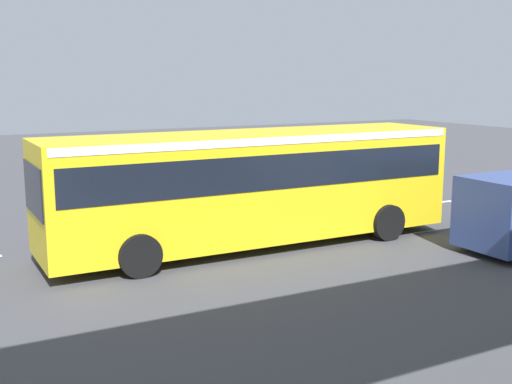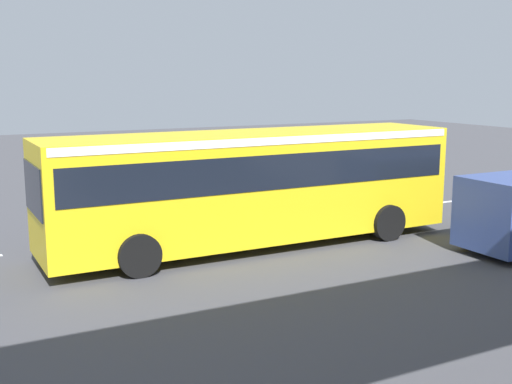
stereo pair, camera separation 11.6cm
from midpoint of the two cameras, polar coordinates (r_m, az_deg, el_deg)
name	(u,v)px [view 2 (the right image)]	position (r m, az deg, el deg)	size (l,w,h in m)	color
ground	(274,242)	(18.23, 1.81, -4.48)	(80.00, 80.00, 0.00)	#424247
city_bus	(253,179)	(17.47, -0.04, 1.19)	(11.54, 2.85, 3.15)	yellow
traffic_sign	(158,164)	(20.66, -8.57, 2.50)	(0.08, 0.60, 2.80)	slate
lane_dash_leftmost	(433,203)	(24.63, 15.64, -0.98)	(2.00, 0.20, 0.01)	silver
lane_dash_left	(345,214)	(22.12, 8.07, -1.95)	(2.00, 0.20, 0.01)	silver
lane_dash_centre	(240,226)	(20.08, -1.25, -3.09)	(2.00, 0.20, 0.01)	silver
lane_dash_right	(115,242)	(18.69, -12.31, -4.33)	(2.00, 0.20, 0.01)	silver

